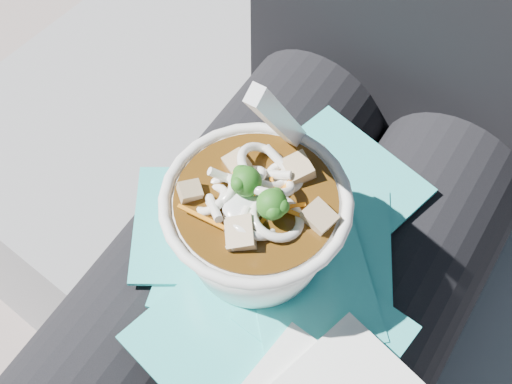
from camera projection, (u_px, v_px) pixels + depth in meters
The scene contains 5 objects.
stone_ledge at pixel (325, 305), 0.98m from camera, with size 1.00×0.50×0.42m, color slate.
lap at pixel (274, 303), 0.67m from camera, with size 0.32×0.48×0.16m.
person_body at pixel (324, 215), 0.69m from camera, with size 0.34×0.94×0.98m.
plastic_bag at pixel (282, 275), 0.59m from camera, with size 0.30×0.34×0.01m.
udon_bowl at pixel (256, 219), 0.55m from camera, with size 0.15×0.15×0.20m.
Camera 1 is at (0.13, -0.24, 1.12)m, focal length 50.00 mm.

